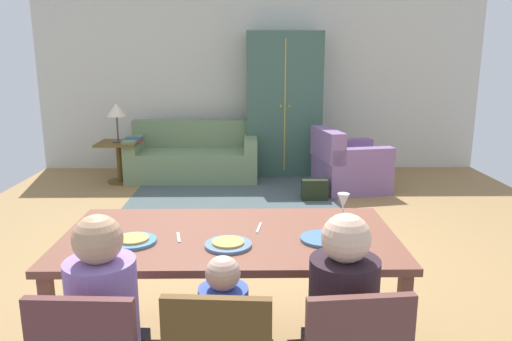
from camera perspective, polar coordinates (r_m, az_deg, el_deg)
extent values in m
cube|color=olive|center=(4.80, 1.23, -8.20)|extent=(6.84, 6.32, 0.02)
cube|color=beige|center=(7.69, 0.42, 10.28)|extent=(6.84, 0.10, 2.70)
cube|color=brown|center=(2.78, -3.12, -7.88)|extent=(1.87, 0.96, 0.04)
cube|color=brown|center=(2.76, -22.87, -17.93)|extent=(0.06, 0.06, 0.72)
cube|color=brown|center=(2.69, 16.69, -18.30)|extent=(0.06, 0.06, 0.72)
cube|color=brown|center=(3.46, -17.70, -10.98)|extent=(0.06, 0.06, 0.72)
cube|color=brown|center=(3.40, 12.47, -11.07)|extent=(0.06, 0.06, 0.72)
cylinder|color=teal|center=(2.73, -14.20, -8.04)|extent=(0.25, 0.25, 0.02)
cylinder|color=#E09646|center=(2.73, -14.21, -7.75)|extent=(0.17, 0.17, 0.01)
cylinder|color=#5878A1|center=(2.61, -3.28, -8.70)|extent=(0.25, 0.25, 0.02)
cylinder|color=gold|center=(2.60, -3.29, -8.40)|extent=(0.17, 0.17, 0.01)
cylinder|color=teal|center=(2.71, 7.86, -7.95)|extent=(0.25, 0.25, 0.02)
cylinder|color=silver|center=(2.99, 10.09, -6.05)|extent=(0.06, 0.06, 0.01)
cylinder|color=silver|center=(2.98, 10.13, -5.18)|extent=(0.01, 0.01, 0.09)
cone|color=silver|center=(2.95, 10.20, -3.52)|extent=(0.07, 0.07, 0.09)
cube|color=silver|center=(2.75, -9.07, -7.75)|extent=(0.04, 0.15, 0.01)
cube|color=silver|center=(2.87, 0.35, -6.72)|extent=(0.04, 0.17, 0.01)
cylinder|color=#9171C3|center=(2.26, -17.49, -15.41)|extent=(0.30, 0.30, 0.46)
sphere|color=tan|center=(2.13, -18.09, -7.69)|extent=(0.21, 0.21, 0.21)
cylinder|color=#384EB1|center=(2.21, -3.81, -17.45)|extent=(0.22, 0.22, 0.33)
sphere|color=beige|center=(2.10, -3.91, -11.95)|extent=(0.15, 0.15, 0.15)
cylinder|color=#2A1B24|center=(2.21, 10.16, -15.69)|extent=(0.30, 0.30, 0.46)
sphere|color=beige|center=(2.07, 10.52, -7.80)|extent=(0.21, 0.21, 0.21)
cube|color=#445253|center=(6.36, -2.64, -2.65)|extent=(2.60, 1.80, 0.01)
cube|color=#6B835D|center=(7.13, -7.35, 0.70)|extent=(1.85, 0.84, 0.42)
cube|color=#6B835D|center=(7.39, -7.15, 4.37)|extent=(1.85, 0.20, 0.40)
cube|color=#6B835D|center=(7.22, -14.03, 3.06)|extent=(0.18, 0.84, 0.20)
cube|color=#6B835D|center=(7.03, -0.63, 3.19)|extent=(0.18, 0.84, 0.20)
cube|color=slate|center=(6.64, 11.03, -0.37)|extent=(0.98, 0.99, 0.42)
cube|color=slate|center=(6.44, 8.38, 3.04)|extent=(0.35, 0.87, 0.40)
cube|color=slate|center=(6.28, 12.30, 1.68)|extent=(0.86, 0.33, 0.20)
cube|color=slate|center=(6.88, 10.10, 2.78)|extent=(0.86, 0.33, 0.20)
cube|color=#38594C|center=(7.34, 3.25, 7.78)|extent=(1.10, 0.56, 2.10)
cube|color=gold|center=(7.06, 3.41, 7.56)|extent=(0.02, 0.01, 1.89)
sphere|color=gold|center=(7.05, 2.93, 7.56)|extent=(0.04, 0.04, 0.04)
sphere|color=gold|center=(7.06, 3.91, 7.55)|extent=(0.04, 0.04, 0.04)
cube|color=brown|center=(7.06, -15.84, 3.11)|extent=(0.56, 0.56, 0.03)
cylinder|color=brown|center=(7.12, -15.69, 0.81)|extent=(0.08, 0.08, 0.55)
cylinder|color=brown|center=(7.17, -15.56, -1.21)|extent=(0.36, 0.36, 0.03)
cylinder|color=#4A3F39|center=(7.06, -15.85, 3.31)|extent=(0.16, 0.16, 0.02)
cylinder|color=#4A3F39|center=(7.03, -15.94, 4.76)|extent=(0.02, 0.02, 0.34)
cone|color=beige|center=(7.00, -16.08, 6.86)|extent=(0.26, 0.26, 0.18)
cube|color=#A13531|center=(7.05, -14.03, 3.44)|extent=(0.22, 0.16, 0.03)
cube|color=#2D5583|center=(7.05, -14.17, 3.67)|extent=(0.22, 0.16, 0.03)
cube|color=black|center=(6.09, 6.87, -2.23)|extent=(0.32, 0.16, 0.26)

